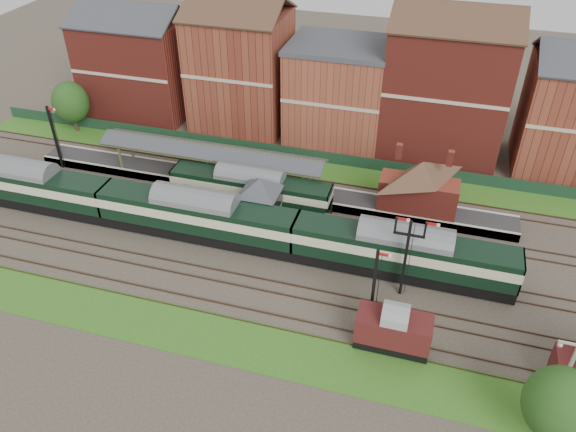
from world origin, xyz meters
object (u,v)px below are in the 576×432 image
(dmu_train, at_px, (197,215))
(platform_railcar, at_px, (251,189))
(signal_box, at_px, (261,202))
(semaphore_bracket, at_px, (407,253))
(goods_van_a, at_px, (393,330))

(dmu_train, distance_m, platform_railcar, 7.30)
(signal_box, relative_size, dmu_train, 0.10)
(semaphore_bracket, relative_size, dmu_train, 0.13)
(signal_box, relative_size, semaphore_bracket, 0.73)
(dmu_train, bearing_deg, signal_box, 30.27)
(signal_box, bearing_deg, semaphore_bracket, -20.92)
(signal_box, height_order, goods_van_a, signal_box)
(semaphore_bracket, relative_size, platform_railcar, 0.47)
(signal_box, bearing_deg, dmu_train, -149.73)
(platform_railcar, bearing_deg, goods_van_a, -41.79)
(semaphore_bracket, distance_m, platform_railcar, 19.63)
(semaphore_bracket, bearing_deg, dmu_train, 173.08)
(signal_box, xyz_separation_m, goods_van_a, (15.08, -12.25, -1.16))
(semaphore_bracket, xyz_separation_m, dmu_train, (-20.61, 2.50, -1.92))
(goods_van_a, bearing_deg, semaphore_bracket, 90.34)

